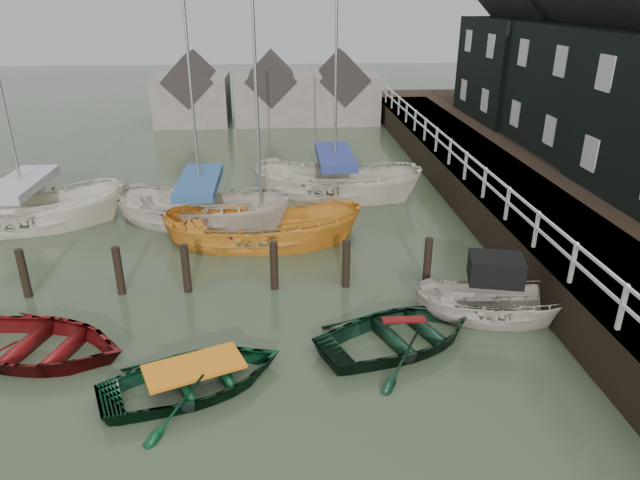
{
  "coord_description": "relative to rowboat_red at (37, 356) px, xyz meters",
  "views": [
    {
      "loc": [
        1.47,
        -11.19,
        7.56
      ],
      "look_at": [
        2.48,
        3.1,
        1.4
      ],
      "focal_mm": 32.0,
      "sensor_mm": 36.0,
      "label": 1
    }
  ],
  "objects": [
    {
      "name": "ground",
      "position": [
        4.22,
        -0.13,
        0.0
      ],
      "size": [
        120.0,
        120.0,
        0.0
      ],
      "primitive_type": "plane",
      "color": "#2D3A25",
      "rests_on": "ground"
    },
    {
      "name": "land_strip",
      "position": [
        19.22,
        9.87,
        0.0
      ],
      "size": [
        14.0,
        38.0,
        1.5
      ],
      "primitive_type": "cube",
      "color": "black",
      "rests_on": "ground"
    },
    {
      "name": "sailboat_d",
      "position": [
        7.86,
        10.88,
        0.06
      ],
      "size": [
        7.5,
        4.98,
        12.79
      ],
      "rotation": [
        0.0,
        0.0,
        1.21
      ],
      "color": "beige",
      "rests_on": "ground"
    },
    {
      "name": "rowboat_red",
      "position": [
        0.0,
        0.0,
        0.0
      ],
      "size": [
        5.04,
        4.18,
        0.9
      ],
      "primitive_type": "imported",
      "rotation": [
        0.0,
        0.0,
        1.3
      ],
      "color": "#5C0D0D",
      "rests_on": "ground"
    },
    {
      "name": "sailboat_b",
      "position": [
        2.81,
        8.03,
        0.06
      ],
      "size": [
        7.2,
        4.63,
        12.46
      ],
      "rotation": [
        0.0,
        0.0,
        1.23
      ],
      "color": "beige",
      "rests_on": "ground"
    },
    {
      "name": "motorboat",
      "position": [
        10.95,
        0.89,
        0.11
      ],
      "size": [
        4.23,
        2.39,
        2.39
      ],
      "rotation": [
        0.0,
        0.0,
        1.34
      ],
      "color": "#C0B2A4",
      "rests_on": "ground"
    },
    {
      "name": "mooring_pilings",
      "position": [
        3.1,
        2.87,
        0.5
      ],
      "size": [
        13.72,
        0.22,
        1.8
      ],
      "color": "black",
      "rests_on": "ground"
    },
    {
      "name": "sailboat_a",
      "position": [
        -3.31,
        8.22,
        0.06
      ],
      "size": [
        7.13,
        3.65,
        11.87
      ],
      "rotation": [
        0.0,
        0.0,
        1.74
      ],
      "color": "beige",
      "rests_on": "ground"
    },
    {
      "name": "far_sheds",
      "position": [
        5.05,
        25.87,
        1.86
      ],
      "size": [
        14.0,
        4.08,
        4.39
      ],
      "color": "#665B51",
      "rests_on": "ground"
    },
    {
      "name": "rowboat_green",
      "position": [
        3.79,
        -1.45,
        0.0
      ],
      "size": [
        4.59,
        4.0,
        0.79
      ],
      "primitive_type": "imported",
      "rotation": [
        0.0,
        0.0,
        1.96
      ],
      "color": "black",
      "rests_on": "ground"
    },
    {
      "name": "sailboat_c",
      "position": [
        5.01,
        6.17,
        0.01
      ],
      "size": [
        6.66,
        2.88,
        11.18
      ],
      "rotation": [
        0.0,
        0.0,
        1.5
      ],
      "color": "orange",
      "rests_on": "ground"
    },
    {
      "name": "rowboat_dkgreen",
      "position": [
        8.43,
        -0.12,
        0.0
      ],
      "size": [
        4.97,
        4.33,
        0.86
      ],
      "primitive_type": "imported",
      "rotation": [
        0.0,
        0.0,
        1.96
      ],
      "color": "black",
      "rests_on": "ground"
    },
    {
      "name": "pier",
      "position": [
        13.69,
        9.87,
        0.71
      ],
      "size": [
        3.04,
        32.0,
        2.7
      ],
      "color": "black",
      "rests_on": "ground"
    }
  ]
}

